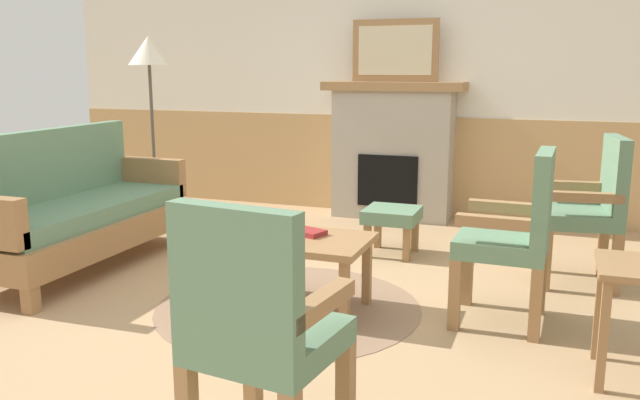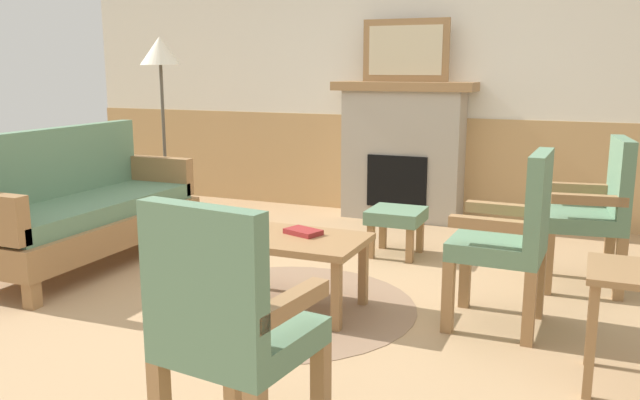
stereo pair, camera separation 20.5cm
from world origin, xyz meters
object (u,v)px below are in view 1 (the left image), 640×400
at_px(couch, 76,213).
at_px(footstool, 392,218).
at_px(fireplace, 393,149).
at_px(armchair_by_window_left, 516,230).
at_px(floor_lamp_by_couch, 149,63).
at_px(book_on_table, 307,232).
at_px(armchair_front_left, 257,324).
at_px(coffee_table, 288,245).
at_px(framed_picture, 395,50).
at_px(armchair_near_fireplace, 591,204).

distance_m(couch, footstool, 2.31).
xyz_separation_m(fireplace, armchair_by_window_left, (1.27, -2.35, -0.11)).
xyz_separation_m(armchair_by_window_left, floor_lamp_by_couch, (-3.27, 1.41, 0.91)).
relative_size(book_on_table, armchair_front_left, 0.21).
bearing_deg(couch, footstool, 28.04).
bearing_deg(footstool, couch, -151.96).
relative_size(couch, coffee_table, 1.88).
bearing_deg(floor_lamp_by_couch, armchair_front_left, -50.99).
bearing_deg(armchair_front_left, coffee_table, 108.91).
height_order(framed_picture, coffee_table, framed_picture).
height_order(framed_picture, book_on_table, framed_picture).
height_order(framed_picture, armchair_front_left, framed_picture).
height_order(framed_picture, armchair_near_fireplace, framed_picture).
relative_size(couch, floor_lamp_by_couch, 1.07).
bearing_deg(couch, fireplace, 53.26).
bearing_deg(floor_lamp_by_couch, armchair_near_fireplace, -7.99).
xyz_separation_m(couch, coffee_table, (1.73, -0.24, -0.01)).
bearing_deg(coffee_table, armchair_by_window_left, 9.04).
bearing_deg(couch, armchair_by_window_left, -0.69).
bearing_deg(fireplace, armchair_front_left, -82.76).
distance_m(book_on_table, armchair_front_left, 1.62).
bearing_deg(framed_picture, footstool, -76.09).
height_order(fireplace, armchair_near_fireplace, fireplace).
bearing_deg(armchair_near_fireplace, armchair_front_left, -114.40).
xyz_separation_m(fireplace, armchair_near_fireplace, (1.68, -1.46, -0.11)).
bearing_deg(fireplace, coffee_table, -89.93).
relative_size(framed_picture, armchair_near_fireplace, 0.82).
xyz_separation_m(framed_picture, book_on_table, (0.09, -2.48, -1.10)).
height_order(armchair_front_left, floor_lamp_by_couch, floor_lamp_by_couch).
relative_size(coffee_table, footstool, 2.40).
bearing_deg(fireplace, armchair_by_window_left, -61.61).
relative_size(fireplace, armchair_front_left, 1.33).
distance_m(armchair_front_left, floor_lamp_by_couch, 4.09).
relative_size(couch, armchair_front_left, 1.84).
relative_size(coffee_table, armchair_near_fireplace, 0.98).
height_order(book_on_table, footstool, book_on_table).
bearing_deg(armchair_by_window_left, footstool, 130.80).
bearing_deg(armchair_by_window_left, floor_lamp_by_couch, 156.69).
distance_m(framed_picture, footstool, 1.80).
distance_m(framed_picture, floor_lamp_by_couch, 2.21).
bearing_deg(framed_picture, fireplace, -90.00).
relative_size(fireplace, armchair_near_fireplace, 1.33).
xyz_separation_m(framed_picture, armchair_near_fireplace, (1.68, -1.46, -1.02)).
bearing_deg(coffee_table, couch, 172.17).
distance_m(armchair_near_fireplace, armchair_by_window_left, 0.98).
relative_size(framed_picture, book_on_table, 3.82).
distance_m(couch, book_on_table, 1.83).
distance_m(fireplace, coffee_table, 2.57).
relative_size(footstool, armchair_near_fireplace, 0.41).
distance_m(book_on_table, armchair_near_fireplace, 1.89).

